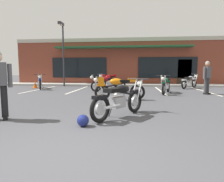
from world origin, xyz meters
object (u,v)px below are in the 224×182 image
object	(u,v)px
person_in_black_shirt	(207,76)
traffic_cone	(35,84)
motorcycle_silver_naked	(109,80)
motorcycle_orange_scrambler	(190,82)
motorcycle_foreground_classic	(120,99)
motorcycle_cream_vintage	(117,87)
parking_lot_lamp_post	(63,46)
helmet_on_pavement	(83,121)
motorcycle_green_cafe_racer	(108,84)
motorcycle_black_cruiser	(166,85)
motorcycle_red_sportbike	(40,82)

from	to	relation	value
person_in_black_shirt	traffic_cone	bearing A→B (deg)	166.93
motorcycle_silver_naked	traffic_cone	xyz separation A→B (m)	(-5.02, -0.81, -0.27)
motorcycle_orange_scrambler	traffic_cone	size ratio (longest dim) A/B	3.22
motorcycle_foreground_classic	motorcycle_cream_vintage	distance (m)	2.88
motorcycle_cream_vintage	parking_lot_lamp_post	world-z (taller)	parking_lot_lamp_post
motorcycle_orange_scrambler	helmet_on_pavement	size ratio (longest dim) A/B	6.57
motorcycle_green_cafe_racer	motorcycle_orange_scrambler	world-z (taller)	same
motorcycle_foreground_classic	parking_lot_lamp_post	world-z (taller)	parking_lot_lamp_post
motorcycle_green_cafe_racer	motorcycle_silver_naked	bearing A→B (deg)	96.42
motorcycle_orange_scrambler	person_in_black_shirt	distance (m)	3.35
motorcycle_foreground_classic	motorcycle_green_cafe_racer	size ratio (longest dim) A/B	0.91
motorcycle_foreground_classic	motorcycle_green_cafe_racer	world-z (taller)	same
person_in_black_shirt	helmet_on_pavement	bearing A→B (deg)	-127.72
motorcycle_green_cafe_racer	parking_lot_lamp_post	distance (m)	5.67
motorcycle_black_cruiser	motorcycle_red_sportbike	bearing A→B (deg)	167.37
motorcycle_cream_vintage	traffic_cone	bearing A→B (deg)	141.51
motorcycle_red_sportbike	motorcycle_silver_naked	bearing A→B (deg)	17.45
motorcycle_orange_scrambler	motorcycle_black_cruiser	bearing A→B (deg)	-123.26
motorcycle_red_sportbike	traffic_cone	size ratio (longest dim) A/B	3.65
motorcycle_foreground_classic	motorcycle_red_sportbike	xyz separation A→B (m)	(-5.73, 7.11, 0.00)
motorcycle_black_cruiser	motorcycle_green_cafe_racer	xyz separation A→B (m)	(-3.14, 0.64, 0.00)
motorcycle_silver_naked	traffic_cone	bearing A→B (deg)	-170.84
traffic_cone	parking_lot_lamp_post	xyz separation A→B (m)	(1.46, 1.58, 2.81)
helmet_on_pavement	motorcycle_orange_scrambler	bearing A→B (deg)	62.73
motorcycle_silver_naked	helmet_on_pavement	xyz separation A→B (m)	(0.61, -9.44, -0.40)
motorcycle_black_cruiser	helmet_on_pavement	size ratio (longest dim) A/B	7.83
traffic_cone	motorcycle_silver_naked	bearing A→B (deg)	9.16
motorcycle_red_sportbike	helmet_on_pavement	bearing A→B (deg)	-58.24
motorcycle_red_sportbike	motorcycle_foreground_classic	bearing A→B (deg)	-51.14
motorcycle_green_cafe_racer	person_in_black_shirt	xyz separation A→B (m)	(5.13, -0.75, 0.49)
motorcycle_green_cafe_racer	person_in_black_shirt	distance (m)	5.21
helmet_on_pavement	traffic_cone	xyz separation A→B (m)	(-5.63, 8.63, 0.13)
motorcycle_cream_vintage	parking_lot_lamp_post	bearing A→B (deg)	125.73
traffic_cone	parking_lot_lamp_post	bearing A→B (deg)	47.26
motorcycle_orange_scrambler	parking_lot_lamp_post	xyz separation A→B (m)	(-9.08, 0.69, 2.60)
motorcycle_foreground_classic	person_in_black_shirt	size ratio (longest dim) A/B	1.10
motorcycle_green_cafe_racer	person_in_black_shirt	bearing A→B (deg)	-8.30
motorcycle_silver_naked	motorcycle_red_sportbike	bearing A→B (deg)	-162.55
motorcycle_black_cruiser	parking_lot_lamp_post	size ratio (longest dim) A/B	0.43
motorcycle_red_sportbike	parking_lot_lamp_post	bearing A→B (deg)	69.01
motorcycle_cream_vintage	parking_lot_lamp_post	xyz separation A→B (m)	(-4.60, 6.40, 2.54)
motorcycle_silver_naked	motorcycle_cream_vintage	world-z (taller)	same
motorcycle_green_cafe_racer	helmet_on_pavement	distance (m)	6.98
traffic_cone	helmet_on_pavement	bearing A→B (deg)	-56.90
motorcycle_orange_scrambler	person_in_black_shirt	size ratio (longest dim) A/B	1.02
helmet_on_pavement	motorcycle_black_cruiser	bearing A→B (deg)	66.04
person_in_black_shirt	helmet_on_pavement	xyz separation A→B (m)	(-4.80, -6.21, -0.82)
motorcycle_red_sportbike	motorcycle_green_cafe_racer	size ratio (longest dim) A/B	0.96
motorcycle_foreground_classic	helmet_on_pavement	world-z (taller)	motorcycle_foreground_classic
motorcycle_silver_naked	parking_lot_lamp_post	distance (m)	4.44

